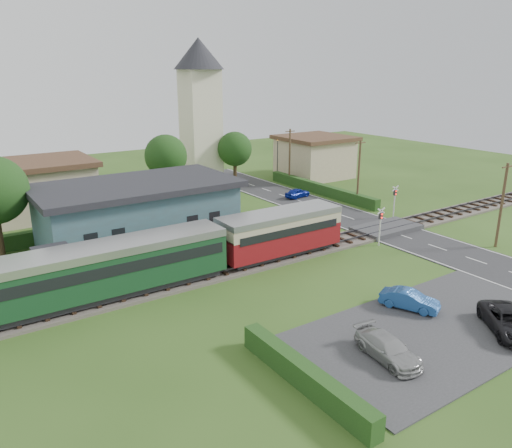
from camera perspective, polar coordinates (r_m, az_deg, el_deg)
ground at (r=38.80m, az=6.94°, el=-4.08°), size 120.00×120.00×0.00m
railway_track at (r=40.19m, az=5.10°, el=-3.08°), size 76.00×3.20×0.49m
road at (r=45.63m, az=16.54°, el=-1.35°), size 6.00×70.00×0.05m
car_park at (r=30.45m, az=19.81°, el=-11.25°), size 17.00×9.00×0.08m
crossing_deck at (r=46.79m, az=14.69°, el=-0.48°), size 6.20×3.40×0.45m
platform at (r=37.84m, az=-9.95°, el=-4.43°), size 30.00×3.00×0.45m
equipment_hut at (r=35.13m, az=-22.08°, el=-4.56°), size 2.30×2.30×2.55m
station_building at (r=42.17m, az=-13.37°, el=1.18°), size 16.00×9.00×5.30m
train at (r=31.90m, az=-22.41°, el=-5.97°), size 43.20×2.90×3.40m
church_tower at (r=62.38m, az=-6.41°, el=13.68°), size 6.00×6.00×17.60m
house_west at (r=54.10m, az=-23.71°, el=3.81°), size 10.80×8.80×5.50m
house_east at (r=68.33m, az=6.71°, el=7.71°), size 8.80×8.80×5.50m
hedge_carpark at (r=24.03m, az=5.57°, el=-16.90°), size 0.80×9.00×1.20m
hedge_roadside at (r=59.11m, az=7.36°, el=4.00°), size 0.80×18.00×1.20m
hedge_station at (r=46.83m, az=-15.18°, el=0.04°), size 22.00×0.80×1.30m
tree_b at (r=55.47m, az=-10.27°, el=7.65°), size 4.60×4.60×7.34m
tree_c at (r=61.85m, az=-2.44°, el=8.55°), size 4.20×4.20×6.78m
utility_pole_b at (r=44.79m, az=26.27°, el=2.01°), size 1.40×0.22×7.00m
utility_pole_c at (r=54.22m, az=11.66°, el=5.86°), size 1.40×0.22×7.00m
utility_pole_d at (r=63.05m, az=3.87°, el=7.75°), size 1.40×0.22×7.00m
crossing_signal_near at (r=42.13m, az=14.04°, el=0.33°), size 0.84×0.28×3.28m
crossing_signal_far at (r=50.42m, az=15.58°, el=2.99°), size 0.84×0.28×3.28m
streetlamp_east at (r=68.15m, az=2.48°, el=7.99°), size 0.30×0.30×5.15m
car_on_road at (r=56.97m, az=4.76°, el=3.57°), size 3.32×1.76×1.08m
car_park_blue at (r=32.03m, az=17.14°, el=-8.27°), size 2.59×3.71×1.16m
car_park_silver at (r=26.63m, az=14.84°, el=-13.57°), size 2.09×4.19×1.17m
car_park_dark at (r=31.37m, az=27.02°, el=-9.91°), size 4.52×5.01×1.29m
pedestrian_near at (r=40.18m, az=-2.48°, el=-1.10°), size 0.81×0.68×1.88m
pedestrian_far at (r=35.71m, az=-19.99°, el=-4.65°), size 0.98×1.08×1.81m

